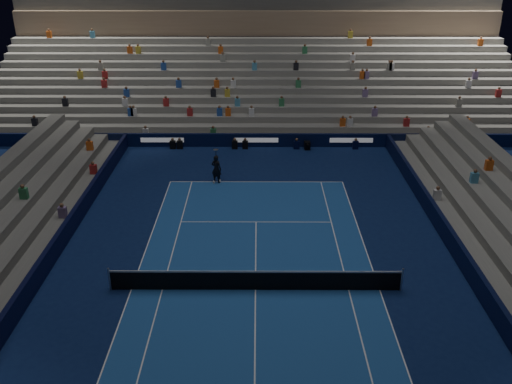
{
  "coord_description": "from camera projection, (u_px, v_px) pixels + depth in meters",
  "views": [
    {
      "loc": [
        0.11,
        -20.33,
        14.1
      ],
      "look_at": [
        0.0,
        6.0,
        2.0
      ],
      "focal_mm": 38.75,
      "sensor_mm": 36.0,
      "label": 1
    }
  ],
  "objects": [
    {
      "name": "tennis_player",
      "position": [
        216.0,
        169.0,
        34.72
      ],
      "size": [
        0.79,
        0.66,
        1.84
      ],
      "primitive_type": "imported",
      "rotation": [
        0.0,
        0.0,
        2.75
      ],
      "color": "black",
      "rests_on": "ground"
    },
    {
      "name": "sponsor_barrier_east",
      "position": [
        477.0,
        281.0,
        24.12
      ],
      "size": [
        0.25,
        37.0,
        1.0
      ],
      "primitive_type": "cube",
      "color": "black",
      "rests_on": "ground"
    },
    {
      "name": "grandstand_main",
      "position": [
        257.0,
        73.0,
        48.3
      ],
      "size": [
        44.0,
        15.2,
        11.2
      ],
      "color": "slate",
      "rests_on": "ground"
    },
    {
      "name": "sponsor_barrier_far",
      "position": [
        257.0,
        140.0,
        40.96
      ],
      "size": [
        44.0,
        0.25,
        1.0
      ],
      "primitive_type": "cube",
      "color": "black",
      "rests_on": "ground"
    },
    {
      "name": "tennis_net",
      "position": [
        255.0,
        280.0,
        24.15
      ],
      "size": [
        12.9,
        0.1,
        1.1
      ],
      "color": "#B2B2B7",
      "rests_on": "ground"
    },
    {
      "name": "court_surface",
      "position": [
        255.0,
        290.0,
        24.36
      ],
      "size": [
        10.97,
        23.77,
        0.01
      ],
      "primitive_type": "cube",
      "color": "#1B4A95",
      "rests_on": "ground"
    },
    {
      "name": "sponsor_barrier_west",
      "position": [
        34.0,
        280.0,
        24.19
      ],
      "size": [
        0.25,
        37.0,
        1.0
      ],
      "primitive_type": "cube",
      "color": "black",
      "rests_on": "ground"
    },
    {
      "name": "ground",
      "position": [
        255.0,
        290.0,
        24.36
      ],
      "size": [
        90.0,
        90.0,
        0.0
      ],
      "primitive_type": "plane",
      "color": "#0B1A46",
      "rests_on": "ground"
    },
    {
      "name": "broadcast_camera",
      "position": [
        307.0,
        145.0,
        40.48
      ],
      "size": [
        0.45,
        0.89,
        0.58
      ],
      "color": "black",
      "rests_on": "ground"
    }
  ]
}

